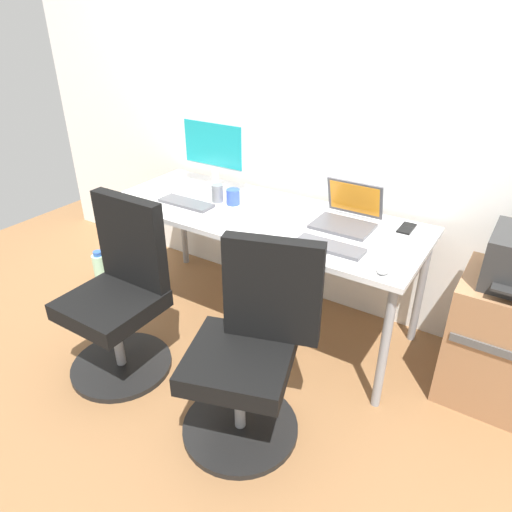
# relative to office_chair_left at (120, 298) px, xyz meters

# --- Properties ---
(ground_plane) EXTENTS (5.28, 5.28, 0.00)m
(ground_plane) POSITION_rel_office_chair_left_xyz_m (0.39, 0.74, -0.42)
(ground_plane) COLOR brown
(back_wall) EXTENTS (4.40, 0.04, 2.60)m
(back_wall) POSITION_rel_office_chair_left_xyz_m (0.39, 1.18, 0.88)
(back_wall) COLOR white
(back_wall) RESTS_ON ground
(desk) EXTENTS (1.85, 0.71, 0.72)m
(desk) POSITION_rel_office_chair_left_xyz_m (0.39, 0.74, 0.24)
(desk) COLOR silver
(desk) RESTS_ON ground
(office_chair_left) EXTENTS (0.54, 0.54, 0.94)m
(office_chair_left) POSITION_rel_office_chair_left_xyz_m (0.00, 0.00, 0.00)
(office_chair_left) COLOR black
(office_chair_left) RESTS_ON ground
(office_chair_right) EXTENTS (0.55, 0.55, 0.94)m
(office_chair_right) POSITION_rel_office_chair_left_xyz_m (0.81, -0.00, 0.00)
(office_chair_right) COLOR black
(office_chair_right) RESTS_ON ground
(side_cabinet) EXTENTS (0.53, 0.47, 0.65)m
(side_cabinet) POSITION_rel_office_chair_left_xyz_m (1.75, 0.83, -0.10)
(side_cabinet) COLOR #996B47
(side_cabinet) RESTS_ON ground
(water_bottle_on_floor) EXTENTS (0.09, 0.09, 0.31)m
(water_bottle_on_floor) POSITION_rel_office_chair_left_xyz_m (-0.69, 0.42, -0.28)
(water_bottle_on_floor) COLOR #A5D8B2
(water_bottle_on_floor) RESTS_ON ground
(desktop_monitor) EXTENTS (0.48, 0.18, 0.43)m
(desktop_monitor) POSITION_rel_office_chair_left_xyz_m (-0.09, 0.95, 0.55)
(desktop_monitor) COLOR silver
(desktop_monitor) RESTS_ON desk
(open_laptop) EXTENTS (0.31, 0.29, 0.22)m
(open_laptop) POSITION_rel_office_chair_left_xyz_m (0.86, 0.87, 0.35)
(open_laptop) COLOR #4C4C51
(open_laptop) RESTS_ON desk
(keyboard_by_monitor) EXTENTS (0.34, 0.12, 0.02)m
(keyboard_by_monitor) POSITION_rel_office_chair_left_xyz_m (-0.05, 0.61, 0.31)
(keyboard_by_monitor) COLOR #515156
(keyboard_by_monitor) RESTS_ON desk
(keyboard_by_laptop) EXTENTS (0.34, 0.12, 0.02)m
(keyboard_by_laptop) POSITION_rel_office_chair_left_xyz_m (0.90, 0.56, 0.31)
(keyboard_by_laptop) COLOR #515156
(keyboard_by_laptop) RESTS_ON desk
(mouse_by_monitor) EXTENTS (0.06, 0.10, 0.03)m
(mouse_by_monitor) POSITION_rel_office_chair_left_xyz_m (1.20, 0.47, 0.32)
(mouse_by_monitor) COLOR #B7B7B7
(mouse_by_monitor) RESTS_ON desk
(mouse_by_laptop) EXTENTS (0.06, 0.10, 0.03)m
(mouse_by_laptop) POSITION_rel_office_chair_left_xyz_m (0.58, 0.45, 0.32)
(mouse_by_laptop) COLOR #B7B7B7
(mouse_by_laptop) RESTS_ON desk
(coffee_mug) EXTENTS (0.08, 0.08, 0.09)m
(coffee_mug) POSITION_rel_office_chair_left_xyz_m (0.19, 0.76, 0.35)
(coffee_mug) COLOR blue
(coffee_mug) RESTS_ON desk
(pen_cup) EXTENTS (0.07, 0.07, 0.10)m
(pen_cup) POSITION_rel_office_chair_left_xyz_m (0.08, 0.75, 0.35)
(pen_cup) COLOR slate
(pen_cup) RESTS_ON desk
(phone_near_monitor) EXTENTS (0.07, 0.14, 0.01)m
(phone_near_monitor) POSITION_rel_office_chair_left_xyz_m (1.15, 0.97, 0.30)
(phone_near_monitor) COLOR black
(phone_near_monitor) RESTS_ON desk
(paper_pile) EXTENTS (0.21, 0.30, 0.01)m
(paper_pile) POSITION_rel_office_chair_left_xyz_m (-0.35, 0.57, 0.31)
(paper_pile) COLOR white
(paper_pile) RESTS_ON desk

